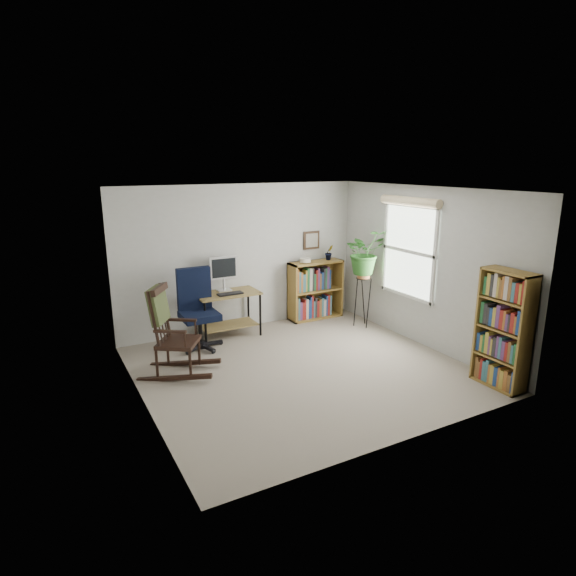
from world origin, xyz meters
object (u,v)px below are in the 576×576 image
desk (228,314)px  rocking_chair (178,330)px  office_chair (199,309)px  low_bookshelf (315,290)px  tall_bookshelf (503,330)px

desk → rocking_chair: bearing=-136.8°
office_chair → low_bookshelf: size_ratio=1.18×
desk → office_chair: bearing=-151.8°
desk → low_bookshelf: low_bookshelf is taller
desk → low_bookshelf: (1.72, 0.12, 0.16)m
desk → office_chair: (-0.57, -0.30, 0.25)m
rocking_chair → desk: bearing=-12.8°
rocking_chair → tall_bookshelf: (3.42, -2.26, 0.13)m
rocking_chair → tall_bookshelf: size_ratio=0.82×
office_chair → low_bookshelf: office_chair is taller
desk → tall_bookshelf: 4.05m
desk → low_bookshelf: bearing=4.0°
low_bookshelf → tall_bookshelf: tall_bookshelf is taller
desk → tall_bookshelf: bearing=-55.0°
office_chair → low_bookshelf: bearing=12.7°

